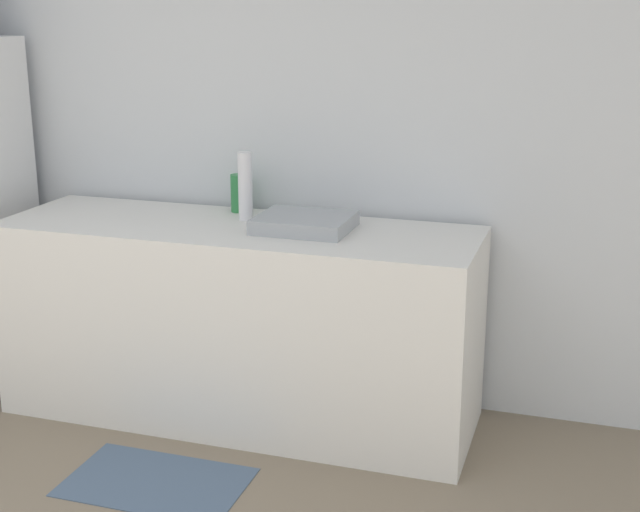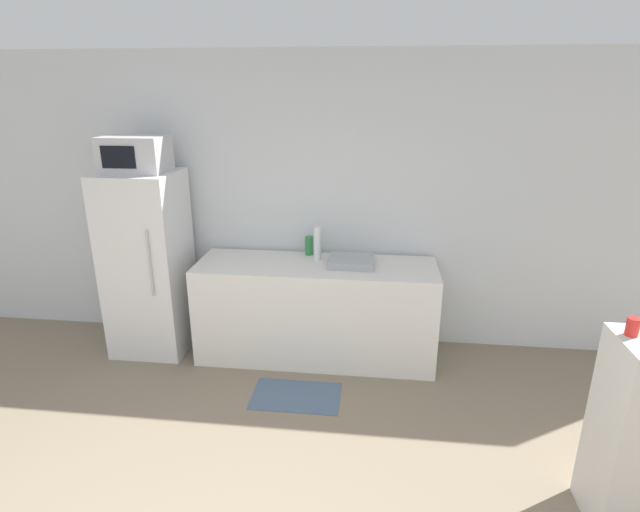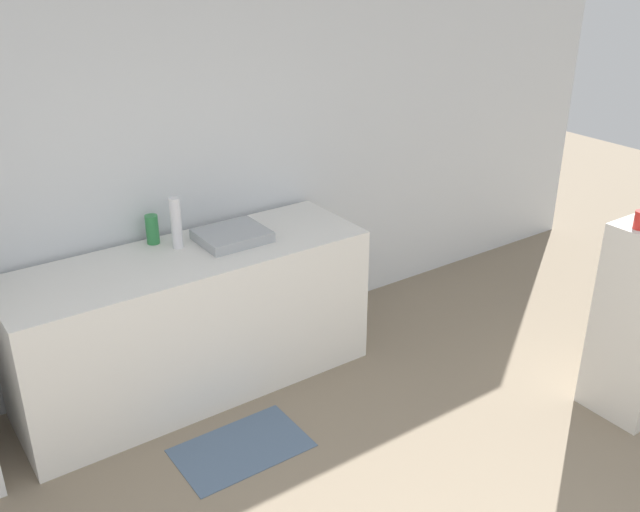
{
  "view_description": "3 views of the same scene",
  "coord_description": "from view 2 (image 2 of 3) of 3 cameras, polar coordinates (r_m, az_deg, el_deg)",
  "views": [
    {
      "loc": [
        1.71,
        -0.58,
        1.77
      ],
      "look_at": [
        0.8,
        2.27,
        0.92
      ],
      "focal_mm": 50.0,
      "sensor_mm": 36.0,
      "label": 1
    },
    {
      "loc": [
        0.76,
        -1.17,
        2.3
      ],
      "look_at": [
        0.36,
        2.26,
        1.12
      ],
      "focal_mm": 28.0,
      "sensor_mm": 36.0,
      "label": 2
    },
    {
      "loc": [
        -1.19,
        -0.57,
        2.5
      ],
      "look_at": [
        0.53,
        1.89,
        1.12
      ],
      "focal_mm": 40.0,
      "sensor_mm": 36.0,
      "label": 3
    }
  ],
  "objects": [
    {
      "name": "bottle_tall",
      "position": [
        4.3,
        -0.33,
        1.41
      ],
      "size": [
        0.06,
        0.06,
        0.3
      ],
      "primitive_type": "cylinder",
      "color": "silver",
      "rests_on": "counter"
    },
    {
      "name": "counter",
      "position": [
        4.4,
        -0.45,
        -6.25
      ],
      "size": [
        2.05,
        0.66,
        0.86
      ],
      "primitive_type": "cube",
      "color": "silver",
      "rests_on": "ground_plane"
    },
    {
      "name": "wall_back",
      "position": [
        4.53,
        -3.15,
        6.08
      ],
      "size": [
        8.0,
        0.06,
        2.6
      ],
      "primitive_type": "cube",
      "color": "silver",
      "rests_on": "ground_plane"
    },
    {
      "name": "jar",
      "position": [
        2.96,
        32.13,
        -6.86
      ],
      "size": [
        0.06,
        0.06,
        0.1
      ],
      "primitive_type": "cylinder",
      "color": "red",
      "rests_on": "shelf_cabinet"
    },
    {
      "name": "sink_basin",
      "position": [
        4.23,
        3.55,
        -0.61
      ],
      "size": [
        0.38,
        0.33,
        0.06
      ],
      "primitive_type": "cube",
      "color": "#9EA3A8",
      "rests_on": "counter"
    },
    {
      "name": "microwave",
      "position": [
        4.45,
        -20.39,
        10.84
      ],
      "size": [
        0.51,
        0.37,
        0.29
      ],
      "color": "#BCBCC1",
      "rests_on": "refrigerator"
    },
    {
      "name": "refrigerator",
      "position": [
        4.66,
        -19.05,
        -0.83
      ],
      "size": [
        0.64,
        0.63,
        1.62
      ],
      "color": "silver",
      "rests_on": "ground_plane"
    },
    {
      "name": "bottle_short",
      "position": [
        4.46,
        -1.25,
        1.2
      ],
      "size": [
        0.07,
        0.07,
        0.17
      ],
      "primitive_type": "cylinder",
      "color": "#2D7F42",
      "rests_on": "counter"
    },
    {
      "name": "kitchen_rug",
      "position": [
        4.06,
        -2.75,
        -15.64
      ],
      "size": [
        0.69,
        0.43,
        0.01
      ],
      "primitive_type": "cube",
      "color": "slate",
      "rests_on": "ground_plane"
    }
  ]
}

